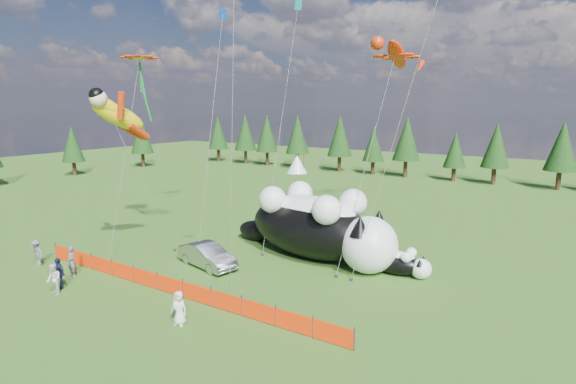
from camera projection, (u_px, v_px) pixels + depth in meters
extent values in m
plane|color=#173C0A|center=(208.00, 277.00, 27.24)|extent=(160.00, 160.00, 0.00)
cylinder|color=#262626|center=(56.00, 251.00, 30.45)|extent=(0.06, 0.06, 1.10)
cylinder|color=#262626|center=(73.00, 256.00, 29.40)|extent=(0.06, 0.06, 1.10)
cylinder|color=#262626|center=(92.00, 261.00, 28.35)|extent=(0.06, 0.06, 1.10)
cylinder|color=#262626|center=(112.00, 267.00, 27.29)|extent=(0.06, 0.06, 1.10)
cylinder|color=#262626|center=(134.00, 274.00, 26.24)|extent=(0.06, 0.06, 1.10)
cylinder|color=#262626|center=(157.00, 281.00, 25.18)|extent=(0.06, 0.06, 1.10)
cylinder|color=#262626|center=(183.00, 288.00, 24.13)|extent=(0.06, 0.06, 1.10)
cylinder|color=#262626|center=(211.00, 297.00, 23.07)|extent=(0.06, 0.06, 1.10)
cylinder|color=#262626|center=(242.00, 306.00, 22.02)|extent=(0.06, 0.06, 1.10)
cylinder|color=#262626|center=(275.00, 316.00, 20.96)|extent=(0.06, 0.06, 1.10)
cylinder|color=#262626|center=(313.00, 327.00, 19.91)|extent=(0.06, 0.06, 1.10)
cylinder|color=#262626|center=(354.00, 339.00, 18.85)|extent=(0.06, 0.06, 1.10)
cube|color=#FF3205|center=(65.00, 254.00, 29.94)|extent=(2.00, 0.04, 0.90)
cube|color=#FF3205|center=(83.00, 259.00, 28.88)|extent=(2.00, 0.04, 0.90)
cube|color=#FF3205|center=(102.00, 265.00, 27.83)|extent=(2.00, 0.04, 0.90)
cube|color=#FF3205|center=(123.00, 271.00, 26.77)|extent=(2.00, 0.04, 0.90)
cube|color=#FF3205|center=(145.00, 278.00, 25.72)|extent=(2.00, 0.04, 0.90)
cube|color=#FF3205|center=(170.00, 285.00, 24.66)|extent=(2.00, 0.04, 0.90)
cube|color=#FF3205|center=(197.00, 293.00, 23.61)|extent=(2.00, 0.04, 0.90)
cube|color=#FF3205|center=(226.00, 302.00, 22.55)|extent=(2.00, 0.04, 0.90)
cube|color=#FF3205|center=(258.00, 312.00, 21.50)|extent=(2.00, 0.04, 0.90)
cube|color=#FF3205|center=(294.00, 322.00, 20.44)|extent=(2.00, 0.04, 0.90)
cube|color=#FF3205|center=(333.00, 334.00, 19.39)|extent=(2.00, 0.04, 0.90)
ellipsoid|color=black|center=(311.00, 228.00, 30.70)|extent=(10.65, 6.30, 4.00)
ellipsoid|color=white|center=(311.00, 214.00, 30.52)|extent=(8.01, 4.57, 2.44)
sphere|color=white|center=(369.00, 245.00, 27.66)|extent=(3.55, 3.55, 3.55)
sphere|color=#DB5579|center=(391.00, 250.00, 26.66)|extent=(0.50, 0.50, 0.50)
ellipsoid|color=black|center=(257.00, 231.00, 34.46)|extent=(3.33, 2.06, 1.56)
cone|color=black|center=(360.00, 226.00, 26.62)|extent=(1.24, 1.24, 1.24)
cone|color=black|center=(379.00, 219.00, 28.17)|extent=(1.24, 1.24, 1.24)
sphere|color=white|center=(353.00, 203.00, 29.79)|extent=(1.87, 1.87, 1.87)
sphere|color=white|center=(326.00, 210.00, 27.69)|extent=(1.87, 1.87, 1.87)
sphere|color=white|center=(300.00, 194.00, 32.87)|extent=(1.87, 1.87, 1.87)
sphere|color=white|center=(272.00, 200.00, 30.77)|extent=(1.87, 1.87, 1.87)
ellipsoid|color=black|center=(395.00, 263.00, 27.65)|extent=(3.50, 1.65, 1.40)
ellipsoid|color=white|center=(395.00, 257.00, 27.58)|extent=(2.64, 1.18, 0.85)
sphere|color=white|center=(421.00, 269.00, 26.81)|extent=(1.24, 1.24, 1.24)
sphere|color=#DB5579|center=(430.00, 271.00, 26.53)|extent=(0.17, 0.17, 0.17)
ellipsoid|color=black|center=(366.00, 264.00, 28.70)|extent=(1.09, 0.55, 0.54)
cone|color=black|center=(420.00, 263.00, 26.41)|extent=(0.43, 0.43, 0.43)
cone|color=black|center=(423.00, 259.00, 27.03)|extent=(0.43, 0.43, 0.43)
sphere|color=white|center=(411.00, 253.00, 27.50)|extent=(0.65, 0.65, 0.65)
sphere|color=white|center=(406.00, 257.00, 26.66)|extent=(0.65, 0.65, 0.65)
sphere|color=white|center=(386.00, 248.00, 28.35)|extent=(0.65, 0.65, 0.65)
sphere|color=white|center=(380.00, 253.00, 27.51)|extent=(0.65, 0.65, 0.65)
imported|color=#AFAFB4|center=(207.00, 256.00, 28.82)|extent=(4.79, 2.55, 1.50)
imported|color=#56575B|center=(71.00, 262.00, 27.10)|extent=(0.75, 0.54, 1.91)
imported|color=silver|center=(54.00, 279.00, 24.48)|extent=(0.95, 0.69, 1.76)
imported|color=#161E3E|center=(59.00, 273.00, 25.34)|extent=(1.07, 0.55, 1.81)
imported|color=#56575B|center=(36.00, 253.00, 28.89)|extent=(1.17, 0.63, 1.78)
imported|color=silver|center=(179.00, 308.00, 21.13)|extent=(0.90, 0.69, 1.66)
cylinder|color=#595959|center=(148.00, 186.00, 30.51)|extent=(0.03, 0.03, 9.94)
cube|color=#262626|center=(175.00, 250.00, 32.06)|extent=(0.15, 0.15, 0.16)
cylinder|color=#595959|center=(370.00, 154.00, 30.05)|extent=(0.03, 0.03, 17.02)
cube|color=#262626|center=(336.00, 276.00, 27.11)|extent=(0.15, 0.15, 0.16)
cylinder|color=#595959|center=(125.00, 155.00, 30.79)|extent=(0.03, 0.03, 15.03)
cube|color=#262626|center=(108.00, 266.00, 28.88)|extent=(0.15, 0.15, 0.16)
cube|color=#198930|center=(142.00, 92.00, 33.16)|extent=(0.20, 0.20, 4.33)
cylinder|color=#595959|center=(210.00, 136.00, 29.87)|extent=(0.03, 0.03, 16.70)
cube|color=#262626|center=(197.00, 263.00, 29.46)|extent=(0.15, 0.15, 0.16)
cylinder|color=#595959|center=(407.00, 100.00, 24.94)|extent=(0.03, 0.03, 21.52)
cube|color=#262626|center=(351.00, 280.00, 26.57)|extent=(0.15, 0.15, 0.16)
cylinder|color=#595959|center=(232.00, 154.00, 21.95)|extent=(0.03, 0.03, 15.48)
cube|color=#262626|center=(230.00, 300.00, 23.79)|extent=(0.15, 0.15, 0.16)
cylinder|color=#595959|center=(282.00, 120.00, 33.61)|extent=(0.03, 0.03, 20.16)
cube|color=#262626|center=(262.00, 254.00, 31.11)|extent=(0.15, 0.15, 0.16)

